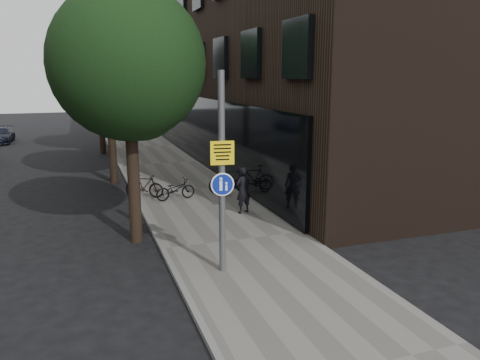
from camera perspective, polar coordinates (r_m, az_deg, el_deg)
name	(u,v)px	position (r m, az deg, el deg)	size (l,w,h in m)	color
ground	(273,291)	(11.30, 4.04, -13.40)	(120.00, 120.00, 0.00)	black
sidewalk	(188,191)	(20.39, -6.40, -1.34)	(4.50, 60.00, 0.12)	slate
curb_edge	(135,195)	(20.03, -12.69, -1.82)	(0.15, 60.00, 0.13)	slate
building_right_dark_brick	(263,15)	(33.98, 2.83, 19.45)	(12.00, 40.00, 18.00)	black
street_tree_near	(130,70)	(14.04, -13.26, 12.93)	(4.40, 4.40, 7.50)	black
street_tree_mid	(109,72)	(22.51, -15.66, 12.58)	(5.00, 5.00, 7.80)	black
street_tree_far	(99,73)	(31.49, -16.79, 12.39)	(5.00, 5.00, 7.80)	black
signpost	(222,174)	(11.34, -2.23, 0.76)	(0.57, 0.17, 4.96)	#595B5E
pedestrian	(243,190)	(16.67, 0.38, -1.23)	(0.61, 0.40, 1.68)	black
parked_bike_facade_near	(238,185)	(19.20, -0.25, -0.56)	(0.60, 1.73, 0.91)	black
parked_bike_facade_far	(230,180)	(19.56, -1.24, 0.00)	(0.53, 1.86, 1.12)	black
parked_bike_curb_near	(175,189)	(18.72, -7.89, -1.13)	(0.56, 1.61, 0.84)	black
parked_bike_curb_far	(144,186)	(19.25, -11.58, -0.71)	(0.45, 1.59, 0.96)	black
parked_car_far	(1,135)	(39.61, -27.12, 4.89)	(1.60, 3.93, 1.14)	black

